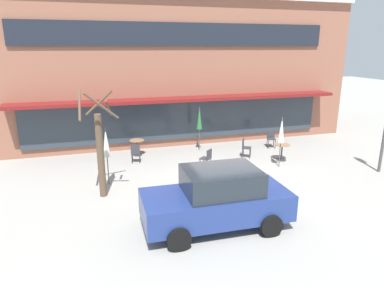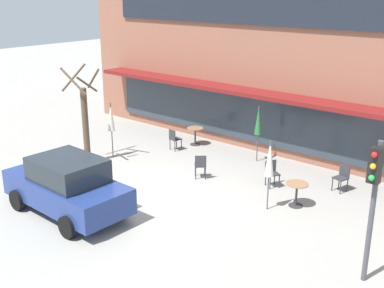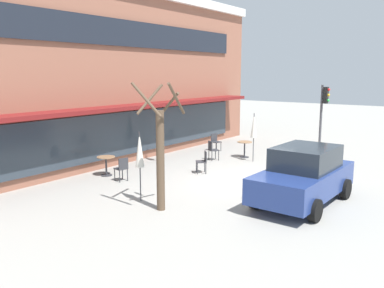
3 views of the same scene
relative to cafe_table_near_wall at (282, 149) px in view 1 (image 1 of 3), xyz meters
name	(u,v)px [view 1 (image 1 of 3)]	position (x,y,z in m)	size (l,w,h in m)	color
ground_plane	(224,189)	(-3.77, -2.35, -0.52)	(80.00, 80.00, 0.00)	#9E9B93
building_facade	(165,66)	(-3.77, 7.62, 3.39)	(19.43, 9.10, 7.82)	#935B47
cafe_table_near_wall	(282,149)	(0.00, 0.00, 0.00)	(0.70, 0.70, 0.76)	#333338
cafe_table_streetside	(137,145)	(-6.28, 2.64, 0.00)	(0.70, 0.70, 0.76)	#333338
patio_umbrella_green_folded	(281,130)	(-0.56, -0.76, 1.11)	(0.28, 0.28, 2.20)	#4C4C51
patio_umbrella_cream_folded	(199,118)	(-3.14, 2.63, 1.11)	(0.28, 0.28, 2.20)	#4C4C51
patio_umbrella_corner_open	(106,143)	(-7.82, -0.65, 1.11)	(0.28, 0.28, 2.20)	#4C4C51
cafe_chair_0	(245,146)	(-1.43, 0.89, 0.01)	(0.55, 0.55, 0.89)	#333338
cafe_chair_1	(136,152)	(-6.49, 1.54, 0.01)	(0.47, 0.47, 0.89)	#333338
cafe_chair_2	(207,157)	(-3.69, -0.16, 0.01)	(0.57, 0.57, 0.89)	#333338
cafe_chair_3	(271,137)	(0.57, 2.03, 0.01)	(0.49, 0.49, 0.89)	#333338
parked_sedan	(217,198)	(-4.99, -4.83, 0.36)	(4.24, 2.09, 1.76)	navy
street_tree	(100,149)	(-8.07, -1.71, 1.22)	(1.26, 1.26, 3.73)	brown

